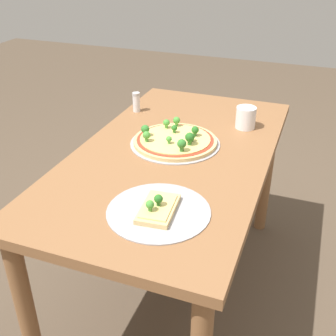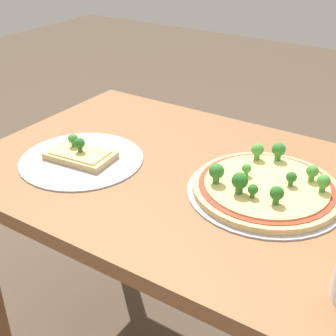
{
  "view_description": "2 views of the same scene",
  "coord_description": "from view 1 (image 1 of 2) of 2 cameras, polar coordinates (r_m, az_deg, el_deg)",
  "views": [
    {
      "loc": [
        -1.33,
        -0.48,
        1.43
      ],
      "look_at": [
        -0.16,
        -0.04,
        0.72
      ],
      "focal_mm": 45.0,
      "sensor_mm": 36.0,
      "label": 1
    },
    {
      "loc": [
        0.36,
        -0.84,
        1.26
      ],
      "look_at": [
        -0.16,
        -0.04,
        0.72
      ],
      "focal_mm": 50.0,
      "sensor_mm": 36.0,
      "label": 2
    }
  ],
  "objects": [
    {
      "name": "pizza_tray_slice",
      "position": [
        1.25,
        -1.33,
        -5.65
      ],
      "size": [
        0.31,
        0.31,
        0.06
      ],
      "color": "#A3A3A8",
      "rests_on": "dining_table"
    },
    {
      "name": "dining_table",
      "position": [
        1.64,
        0.75,
        -0.72
      ],
      "size": [
        1.31,
        0.71,
        0.7
      ],
      "color": "brown",
      "rests_on": "ground_plane"
    },
    {
      "name": "pizza_tray_whole",
      "position": [
        1.64,
        0.95,
        3.77
      ],
      "size": [
        0.35,
        0.35,
        0.07
      ],
      "color": "#A3A3A8",
      "rests_on": "dining_table"
    },
    {
      "name": "condiment_shaker",
      "position": [
        1.95,
        -4.31,
        8.91
      ],
      "size": [
        0.03,
        0.03,
        0.09
      ],
      "color": "silver",
      "rests_on": "dining_table"
    },
    {
      "name": "ground_plane",
      "position": [
        2.01,
        0.64,
        -15.77
      ],
      "size": [
        8.0,
        8.0,
        0.0
      ],
      "primitive_type": "plane",
      "color": "brown"
    },
    {
      "name": "drinking_cup",
      "position": [
        1.8,
        10.49,
        6.73
      ],
      "size": [
        0.08,
        0.08,
        0.09
      ],
      "primitive_type": "cylinder",
      "color": "white",
      "rests_on": "dining_table"
    }
  ]
}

